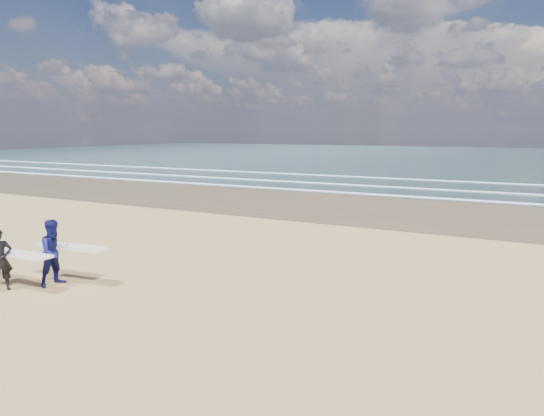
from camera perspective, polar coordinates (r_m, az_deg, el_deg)
The scene contains 2 objects.
surfer_near at distance 14.64m, azimuth -29.09°, elevation -5.26°, with size 2.21×0.99×1.65m.
surfer_far at distance 14.51m, azimuth -24.08°, elevation -4.74°, with size 2.25×1.23×1.81m.
Camera 1 is at (10.58, -8.12, 4.19)m, focal length 32.00 mm.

